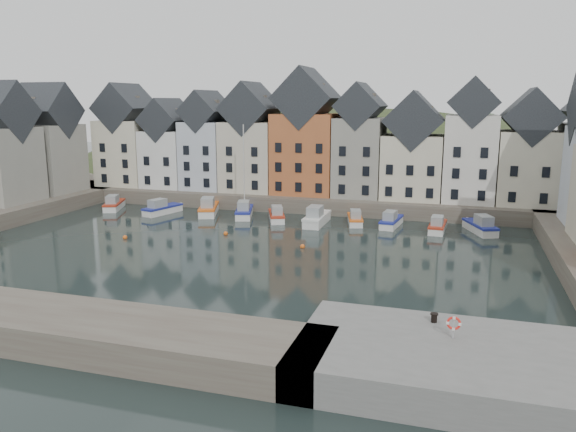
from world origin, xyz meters
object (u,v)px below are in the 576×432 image
at_px(mooring_bollard, 434,317).
at_px(life_ring_post, 454,324).
at_px(boat_d, 244,211).
at_px(boat_a, 114,205).

distance_m(mooring_bollard, life_ring_post, 2.45).
bearing_deg(boat_d, boat_a, 164.30).
relative_size(boat_a, boat_d, 0.52).
xyz_separation_m(mooring_bollard, life_ring_post, (1.14, -2.10, 0.55)).
distance_m(boat_a, life_ring_post, 59.27).
distance_m(boat_a, mooring_bollard, 57.07).
bearing_deg(boat_a, boat_d, -19.54).
height_order(boat_a, boat_d, boat_d).
bearing_deg(mooring_bollard, boat_d, 126.77).
bearing_deg(life_ring_post, boat_a, 142.08).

